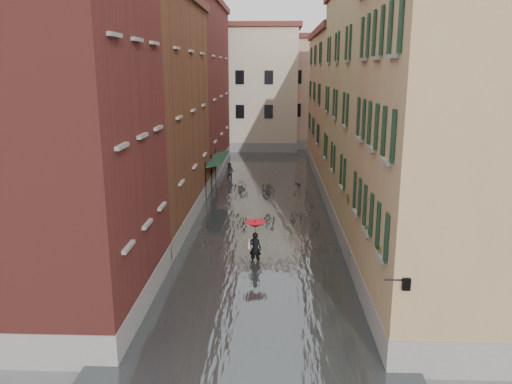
# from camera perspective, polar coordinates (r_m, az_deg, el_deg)

# --- Properties ---
(ground) EXTENTS (120.00, 120.00, 0.00)m
(ground) POSITION_cam_1_polar(r_m,az_deg,el_deg) (21.02, 0.20, -10.96)
(ground) COLOR #5E5E60
(ground) RESTS_ON ground
(floodwater) EXTENTS (10.00, 60.00, 0.20)m
(floodwater) POSITION_cam_1_polar(r_m,az_deg,el_deg) (33.24, 0.96, -1.35)
(floodwater) COLOR #494F50
(floodwater) RESTS_ON ground
(building_left_near) EXTENTS (6.00, 8.00, 13.00)m
(building_left_near) POSITION_cam_1_polar(r_m,az_deg,el_deg) (18.84, -21.92, 5.78)
(building_left_near) COLOR maroon
(building_left_near) RESTS_ON ground
(building_left_mid) EXTENTS (6.00, 14.00, 12.50)m
(building_left_mid) POSITION_cam_1_polar(r_m,az_deg,el_deg) (29.20, -13.18, 8.45)
(building_left_mid) COLOR brown
(building_left_mid) RESTS_ON ground
(building_left_far) EXTENTS (6.00, 16.00, 14.00)m
(building_left_far) POSITION_cam_1_polar(r_m,az_deg,el_deg) (43.77, -8.07, 11.35)
(building_left_far) COLOR maroon
(building_left_far) RESTS_ON ground
(building_right_near) EXTENTS (6.00, 8.00, 11.50)m
(building_right_near) POSITION_cam_1_polar(r_m,az_deg,el_deg) (18.47, 22.29, 3.24)
(building_right_near) COLOR #A57755
(building_right_near) RESTS_ON ground
(building_right_mid) EXTENTS (6.00, 14.00, 13.00)m
(building_right_mid) POSITION_cam_1_polar(r_m,az_deg,el_deg) (28.87, 15.04, 8.78)
(building_right_mid) COLOR tan
(building_right_mid) RESTS_ON ground
(building_right_far) EXTENTS (6.00, 16.00, 11.50)m
(building_right_far) POSITION_cam_1_polar(r_m,az_deg,el_deg) (43.64, 10.67, 9.60)
(building_right_far) COLOR #A57755
(building_right_far) RESTS_ON ground
(building_end_cream) EXTENTS (12.00, 9.00, 13.00)m
(building_end_cream) POSITION_cam_1_polar(r_m,az_deg,el_deg) (57.23, -1.54, 11.54)
(building_end_cream) COLOR #C2B59A
(building_end_cream) RESTS_ON ground
(building_end_pink) EXTENTS (10.00, 9.00, 12.00)m
(building_end_pink) POSITION_cam_1_polar(r_m,az_deg,el_deg) (59.37, 7.45, 11.04)
(building_end_pink) COLOR tan
(building_end_pink) RESTS_ON ground
(awning_near) EXTENTS (1.09, 3.23, 2.80)m
(awning_near) POSITION_cam_1_polar(r_m,az_deg,el_deg) (34.86, -4.70, 3.33)
(awning_near) COLOR #163324
(awning_near) RESTS_ON ground
(awning_far) EXTENTS (1.09, 2.71, 2.80)m
(awning_far) POSITION_cam_1_polar(r_m,az_deg,el_deg) (37.61, -4.21, 4.09)
(awning_far) COLOR #163324
(awning_far) RESTS_ON ground
(wall_lantern) EXTENTS (0.71, 0.22, 0.35)m
(wall_lantern) POSITION_cam_1_polar(r_m,az_deg,el_deg) (14.77, 16.69, -9.96)
(wall_lantern) COLOR black
(wall_lantern) RESTS_ON ground
(window_planters) EXTENTS (0.59, 7.68, 0.84)m
(window_planters) POSITION_cam_1_polar(r_m,az_deg,el_deg) (19.00, 12.62, -2.72)
(window_planters) COLOR #9F4634
(window_planters) RESTS_ON ground
(pedestrian_main) EXTENTS (1.00, 1.00, 2.06)m
(pedestrian_main) POSITION_cam_1_polar(r_m,az_deg,el_deg) (23.00, -0.10, -5.24)
(pedestrian_main) COLOR black
(pedestrian_main) RESTS_ON ground
(pedestrian_far) EXTENTS (0.87, 0.77, 1.48)m
(pedestrian_far) POSITION_cam_1_polar(r_m,az_deg,el_deg) (40.44, -3.00, 2.32)
(pedestrian_far) COLOR black
(pedestrian_far) RESTS_ON ground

